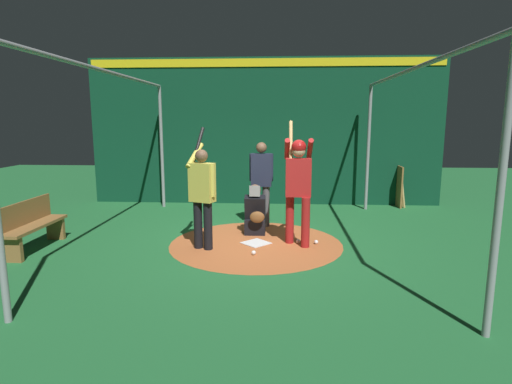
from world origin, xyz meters
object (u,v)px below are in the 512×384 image
Objects in this scene: umpire at (261,179)px; bat_rack at (399,188)px; batter at (298,181)px; baseball_1 at (253,253)px; baseball_0 at (316,242)px; baseball_2 at (298,241)px; home_plate at (256,243)px; bench at (31,225)px; visitor at (202,192)px; catcher at (255,214)px.

bat_rack is at bearing 122.64° from umpire.
batter is 29.73× the size of baseball_1.
baseball_0 is 0.32m from baseball_2.
baseball_0 is 1.00× the size of baseball_1.
batter is at bearing 88.42° from home_plate.
bench is (1.84, -3.85, -0.56)m from umpire.
umpire is at bearing 178.45° from home_plate.
baseball_2 is at bearing 97.73° from bench.
umpire is at bearing 171.62° from visitor.
bench reaches higher than baseball_2.
catcher is 13.35× the size of baseball_0.
bat_rack is at bearing 134.93° from home_plate.
visitor is 28.20× the size of baseball_1.
home_plate is at bearing -1.55° from umpire.
home_plate is 0.65m from baseball_1.
visitor is at bearing 94.61° from bench.
bench is at bearing -91.16° from baseball_1.
home_plate is at bearing 98.52° from bench.
baseball_1 is (4.13, -3.49, -0.45)m from bat_rack.
bat_rack is at bearing 119.02° from bench.
bench reaches higher than home_plate.
catcher is at bearing -51.34° from bat_rack.
batter is 4.50m from bat_rack.
baseball_1 is (0.67, -1.09, 0.00)m from baseball_0.
bench is 3.84m from baseball_1.
baseball_2 is (-0.03, -0.32, 0.00)m from baseball_0.
bat_rack reaches higher than baseball_1.
baseball_1 is at bearing -0.38° from home_plate.
batter is 29.73× the size of baseball_2.
bat_rack is (-3.50, 2.75, -0.67)m from batter.
baseball_2 is at bearing 53.81° from catcher.
visitor is (0.34, -0.90, 0.99)m from home_plate.
umpire reaches higher than home_plate.
bat_rack is (-2.83, 3.54, 0.10)m from catcher.
baseball_1 is (0.65, -0.00, 0.03)m from home_plate.
visitor reaches higher than catcher.
umpire is 1.86m from visitor.
batter is 1.05× the size of visitor.
baseball_0 is 1.28m from baseball_1.
bench is (0.57, -3.82, 0.42)m from home_plate.
home_plate is 0.24× the size of umpire.
umpire is 23.81× the size of baseball_2.
baseball_0 is at bearing 122.01° from visitor.
bat_rack is 0.69× the size of bench.
baseball_1 is at bearing -58.34° from baseball_0.
baseball_2 is at bearing -94.98° from baseball_0.
home_plate is 1.36m from batter.
home_plate is 0.19× the size of batter.
baseball_1 is (1.92, -0.04, -0.95)m from umpire.
baseball_2 is (-0.05, 0.76, 0.03)m from home_plate.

